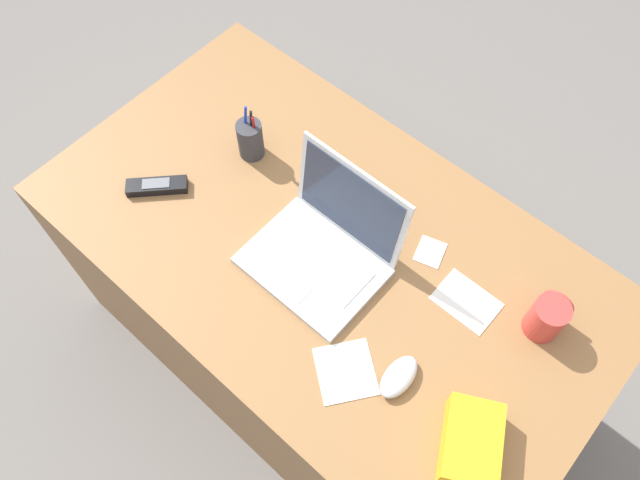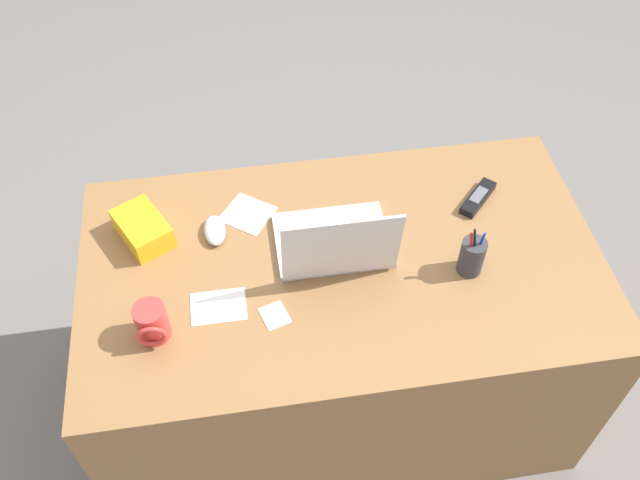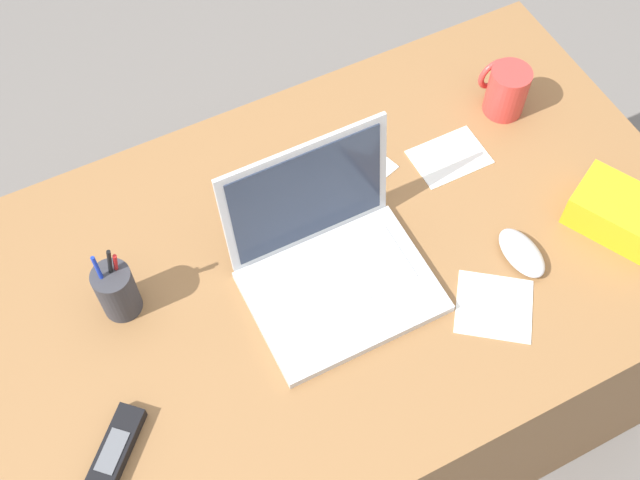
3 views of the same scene
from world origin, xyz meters
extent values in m
plane|color=slate|center=(0.00, 0.00, 0.00)|extent=(6.00, 6.00, 0.00)
cube|color=olive|center=(0.00, 0.00, 0.37)|extent=(1.44, 0.82, 0.73)
cube|color=silver|center=(0.02, -0.07, 0.74)|extent=(0.32, 0.24, 0.02)
cube|color=silver|center=(0.02, -0.05, 0.75)|extent=(0.26, 0.12, 0.00)
cube|color=silver|center=(0.02, -0.14, 0.75)|extent=(0.09, 0.05, 0.00)
cube|color=silver|center=(0.02, 0.07, 0.86)|extent=(0.31, 0.04, 0.23)
cube|color=#283347|center=(0.02, 0.06, 0.86)|extent=(0.28, 0.03, 0.20)
ellipsoid|color=silver|center=(0.34, -0.15, 0.75)|extent=(0.06, 0.11, 0.03)
cylinder|color=#C63833|center=(0.51, 0.16, 0.78)|extent=(0.08, 0.08, 0.11)
torus|color=#C63833|center=(0.51, 0.21, 0.79)|extent=(0.08, 0.01, 0.08)
cube|color=black|center=(-0.44, -0.16, 0.74)|extent=(0.14, 0.14, 0.02)
cube|color=#595B60|center=(-0.44, -0.16, 0.76)|extent=(0.07, 0.07, 0.00)
cylinder|color=#333338|center=(-0.33, 0.08, 0.79)|extent=(0.07, 0.07, 0.11)
cylinder|color=#1933B2|center=(-0.35, 0.08, 0.82)|extent=(0.01, 0.03, 0.14)
cylinder|color=black|center=(-0.33, 0.09, 0.83)|extent=(0.03, 0.01, 0.15)
cylinder|color=red|center=(-0.32, 0.09, 0.82)|extent=(0.02, 0.02, 0.13)
cube|color=#F2AD19|center=(0.54, -0.17, 0.77)|extent=(0.18, 0.20, 0.07)
cube|color=white|center=(0.35, 0.10, 0.73)|extent=(0.14, 0.10, 0.00)
cube|color=white|center=(0.24, -0.21, 0.73)|extent=(0.18, 0.18, 0.00)
cube|color=white|center=(0.20, 0.15, 0.73)|extent=(0.08, 0.09, 0.00)
camera|label=1|loc=(0.48, -0.57, 2.08)|focal=35.23mm
camera|label=2|loc=(0.24, 1.16, 2.21)|focal=38.54mm
camera|label=3|loc=(-0.32, -0.64, 1.99)|focal=45.15mm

